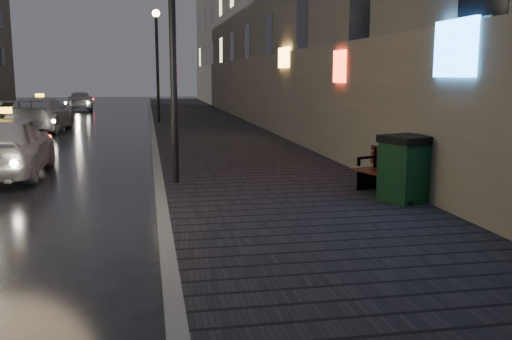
{
  "coord_description": "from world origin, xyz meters",
  "views": [
    {
      "loc": [
        1.29,
        -5.91,
        2.38
      ],
      "look_at": [
        3.02,
        3.11,
        0.85
      ],
      "focal_mm": 40.0,
      "sensor_mm": 36.0,
      "label": 1
    }
  ],
  "objects_px": {
    "lamp_far": "(157,52)",
    "taxi_mid": "(41,114)",
    "bench": "(394,173)",
    "lamp_near": "(172,19)",
    "taxi_near": "(6,145)",
    "car_far": "(80,101)",
    "trash_bin": "(406,168)"
  },
  "relations": [
    {
      "from": "trash_bin",
      "to": "taxi_mid",
      "type": "xyz_separation_m",
      "value": [
        -9.0,
        16.56,
        -0.02
      ]
    },
    {
      "from": "bench",
      "to": "car_far",
      "type": "distance_m",
      "value": 32.1
    },
    {
      "from": "bench",
      "to": "taxi_near",
      "type": "xyz_separation_m",
      "value": [
        -7.83,
        4.43,
        0.17
      ]
    },
    {
      "from": "lamp_near",
      "to": "bench",
      "type": "height_order",
      "value": "lamp_near"
    },
    {
      "from": "lamp_near",
      "to": "taxi_near",
      "type": "height_order",
      "value": "lamp_near"
    },
    {
      "from": "lamp_far",
      "to": "car_far",
      "type": "distance_m",
      "value": 14.0
    },
    {
      "from": "lamp_far",
      "to": "taxi_mid",
      "type": "xyz_separation_m",
      "value": [
        -5.05,
        -2.03,
        -2.75
      ]
    },
    {
      "from": "bench",
      "to": "car_far",
      "type": "bearing_deg",
      "value": 87.3
    },
    {
      "from": "bench",
      "to": "taxi_near",
      "type": "distance_m",
      "value": 9.0
    },
    {
      "from": "trash_bin",
      "to": "taxi_near",
      "type": "distance_m",
      "value": 9.25
    },
    {
      "from": "taxi_near",
      "to": "car_far",
      "type": "relative_size",
      "value": 1.12
    },
    {
      "from": "bench",
      "to": "taxi_mid",
      "type": "relative_size",
      "value": 0.35
    },
    {
      "from": "bench",
      "to": "taxi_near",
      "type": "bearing_deg",
      "value": 131.6
    },
    {
      "from": "bench",
      "to": "trash_bin",
      "type": "height_order",
      "value": "trash_bin"
    },
    {
      "from": "car_far",
      "to": "trash_bin",
      "type": "bearing_deg",
      "value": 99.05
    },
    {
      "from": "taxi_near",
      "to": "car_far",
      "type": "distance_m",
      "value": 26.42
    },
    {
      "from": "taxi_near",
      "to": "car_far",
      "type": "bearing_deg",
      "value": -88.32
    },
    {
      "from": "taxi_near",
      "to": "taxi_mid",
      "type": "relative_size",
      "value": 0.87
    },
    {
      "from": "lamp_near",
      "to": "taxi_near",
      "type": "relative_size",
      "value": 1.2
    },
    {
      "from": "trash_bin",
      "to": "car_far",
      "type": "xyz_separation_m",
      "value": [
        -8.95,
        31.36,
        -0.08
      ]
    },
    {
      "from": "lamp_far",
      "to": "lamp_near",
      "type": "bearing_deg",
      "value": -90.0
    },
    {
      "from": "lamp_far",
      "to": "trash_bin",
      "type": "height_order",
      "value": "lamp_far"
    },
    {
      "from": "lamp_far",
      "to": "taxi_near",
      "type": "distance_m",
      "value": 14.43
    },
    {
      "from": "lamp_far",
      "to": "taxi_mid",
      "type": "height_order",
      "value": "lamp_far"
    },
    {
      "from": "car_far",
      "to": "bench",
      "type": "bearing_deg",
      "value": 99.35
    },
    {
      "from": "trash_bin",
      "to": "taxi_near",
      "type": "relative_size",
      "value": 0.27
    },
    {
      "from": "trash_bin",
      "to": "car_far",
      "type": "relative_size",
      "value": 0.3
    },
    {
      "from": "taxi_mid",
      "to": "bench",
      "type": "bearing_deg",
      "value": 123.6
    },
    {
      "from": "taxi_near",
      "to": "bench",
      "type": "bearing_deg",
      "value": 149.73
    },
    {
      "from": "lamp_near",
      "to": "taxi_mid",
      "type": "relative_size",
      "value": 1.04
    },
    {
      "from": "lamp_far",
      "to": "trash_bin",
      "type": "distance_m",
      "value": 19.2
    },
    {
      "from": "bench",
      "to": "trash_bin",
      "type": "xyz_separation_m",
      "value": [
        -0.02,
        -0.53,
        0.17
      ]
    }
  ]
}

